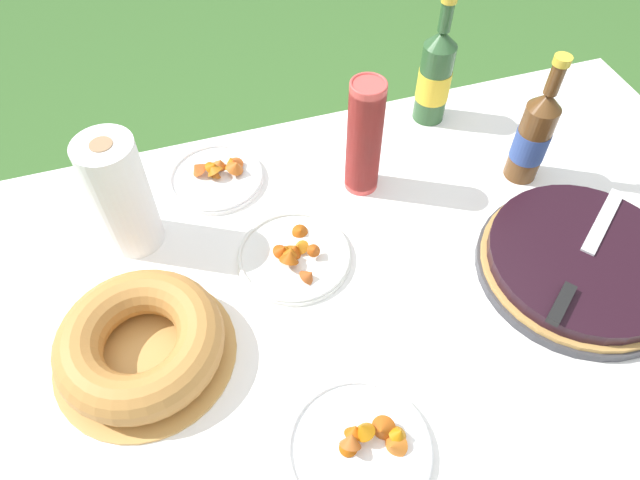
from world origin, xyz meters
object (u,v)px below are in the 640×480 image
Objects in this scene: snack_plate_near at (217,175)px; snack_plate_left at (361,447)px; cider_bottle_green at (435,76)px; cider_bottle_amber at (534,136)px; cup_stack at (364,138)px; berry_tart at (581,263)px; bundt_cake at (141,343)px; serving_knife at (582,262)px; snack_plate_right at (294,255)px; paper_towel_roll at (121,195)px.

snack_plate_near is 0.66m from snack_plate_left.
cider_bottle_green is 0.55m from snack_plate_near.
cider_bottle_green reaches higher than cider_bottle_amber.
cup_stack is 0.59m from snack_plate_left.
berry_tart is 0.82m from bundt_cake.
snack_plate_left reaches higher than berry_tart.
serving_knife reaches higher than berry_tart.
paper_towel_roll is (-0.29, 0.15, 0.11)m from snack_plate_right.
cup_stack reaches higher than serving_knife.
berry_tart is 0.28m from cider_bottle_amber.
paper_towel_roll is at bearing -179.40° from cup_stack.
cup_stack reaches higher than snack_plate_near.
cup_stack is at bearing -20.31° from snack_plate_near.
berry_tart is 1.25× the size of serving_knife.
snack_plate_left is at bearing -139.60° from cider_bottle_amber.
cider_bottle_green is 1.35× the size of snack_plate_left.
serving_knife is 1.37× the size of snack_plate_right.
berry_tart is at bearing -4.93° from bundt_cake.
cider_bottle_green is at bearing 99.19° from berry_tart.
bundt_cake is (-0.80, 0.09, -0.02)m from serving_knife.
paper_towel_roll is at bearing 86.79° from bundt_cake.
snack_plate_right is at bearing -143.49° from cider_bottle_green.
cider_bottle_amber is 0.84m from paper_towel_roll.
paper_towel_roll reaches higher than bundt_cake.
berry_tart is 0.48m from cup_stack.
serving_knife is 1.03× the size of cider_bottle_amber.
snack_plate_left reaches higher than snack_plate_near.
paper_towel_roll reaches higher than snack_plate_left.
cider_bottle_amber reaches higher than paper_towel_roll.
paper_towel_roll is (-0.80, 0.34, 0.10)m from berry_tart.
cider_bottle_green is 0.27m from cider_bottle_amber.
snack_plate_right is 0.89× the size of paper_towel_roll.
cider_bottle_amber is at bearing -4.93° from paper_towel_roll.
cider_bottle_green reaches higher than bundt_cake.
cider_bottle_amber is at bearing 7.89° from snack_plate_right.
cup_stack reaches higher than berry_tart.
serving_knife is at bearing -142.32° from berry_tart.
cider_bottle_green is at bearing 58.75° from serving_knife.
snack_plate_left is at bearing -159.27° from berry_tart.
bundt_cake is 0.88m from cider_bottle_amber.
paper_towel_roll is (-0.78, 0.36, 0.06)m from serving_knife.
snack_plate_near is (-0.53, -0.06, -0.10)m from cider_bottle_green.
cup_stack is (-0.32, 0.35, 0.10)m from berry_tart.
serving_knife is 0.99× the size of cider_bottle_green.
snack_plate_left is at bearing -81.46° from snack_plate_near.
cider_bottle_amber is (0.05, 0.29, 0.05)m from serving_knife.
bundt_cake is (-0.82, 0.07, 0.02)m from berry_tart.
cider_bottle_green reaches higher than paper_towel_roll.
cider_bottle_green is (-0.08, 0.51, 0.09)m from berry_tart.
serving_knife reaches higher than snack_plate_left.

